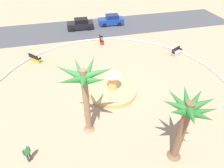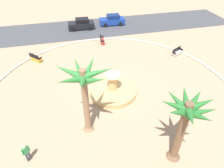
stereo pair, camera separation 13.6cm
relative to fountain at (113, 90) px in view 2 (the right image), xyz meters
The scene contains 12 objects.
ground_plane 0.34m from the fountain, 112.95° to the left, with size 80.00×80.00×0.00m, color tan.
plaza_curb 0.25m from the fountain, 112.95° to the left, with size 23.76×23.76×0.20m, color silver.
street_asphalt 16.41m from the fountain, 90.19° to the left, with size 48.00×8.00×0.03m, color #424247.
fountain is the anchor object (origin of this frame).
palm_tree_near_fountain 6.34m from the fountain, 126.73° to the right, with size 3.84×3.82×5.86m.
palm_tree_by_curb 8.81m from the fountain, 72.09° to the right, with size 3.24×3.22×5.29m.
bench_east 10.82m from the fountain, 133.55° to the left, with size 1.47×1.50×1.00m.
bench_west 10.81m from the fountain, 28.26° to the left, with size 1.65×1.18×1.00m.
bench_north 10.83m from the fountain, 83.99° to the left, with size 0.68×1.65×1.00m.
person_cyclist_photo 9.14m from the fountain, 142.28° to the right, with size 0.44×0.37×1.61m.
parked_car_leftmost 16.40m from the fountain, 93.57° to the left, with size 4.06×2.04×1.67m.
parked_car_second 17.43m from the fountain, 76.46° to the left, with size 4.07×2.05×1.67m.
Camera 2 is at (-3.50, -14.52, 12.51)m, focal length 32.17 mm.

